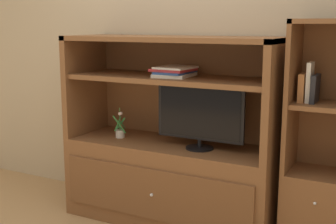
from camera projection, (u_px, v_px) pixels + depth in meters
name	position (u px, v px, depth m)	size (l,w,h in m)	color
painted_rear_wall	(192.00, 39.00, 3.61)	(6.00, 0.10, 2.80)	tan
media_console	(171.00, 163.00, 3.49)	(1.64, 0.59, 1.43)	brown
tv_monitor	(200.00, 116.00, 3.25)	(0.67, 0.20, 0.46)	black
potted_plant	(120.00, 131.00, 3.62)	(0.10, 0.11, 0.24)	beige
magazine_stack	(175.00, 72.00, 3.34)	(0.29, 0.34, 0.07)	silver
bookshelf_tall	(321.00, 179.00, 2.97)	(0.46, 0.39, 1.55)	brown
upright_book_row	(309.00, 86.00, 2.90)	(0.11, 0.18, 0.26)	#A56638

